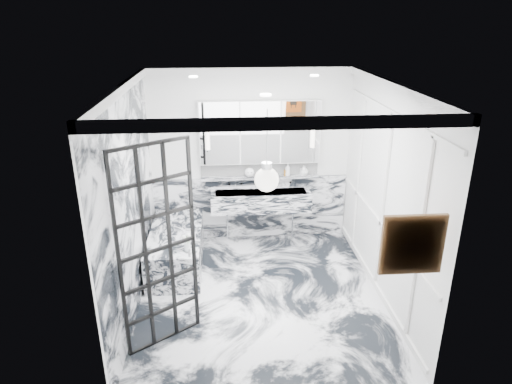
{
  "coord_description": "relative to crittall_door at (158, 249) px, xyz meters",
  "views": [
    {
      "loc": [
        -0.46,
        -5.22,
        3.54
      ],
      "look_at": [
        -0.01,
        0.5,
        1.3
      ],
      "focal_mm": 32.0,
      "sensor_mm": 36.0,
      "label": 1
    }
  ],
  "objects": [
    {
      "name": "subway_tile",
      "position": [
        1.33,
        2.58,
        0.03
      ],
      "size": [
        1.9,
        0.03,
        0.23
      ],
      "primitive_type": "cube",
      "color": "white",
      "rests_on": "wall_back"
    },
    {
      "name": "sconce_left",
      "position": [
        0.51,
        2.43,
        0.61
      ],
      "size": [
        0.07,
        0.07,
        0.4
      ],
      "primitive_type": "cylinder",
      "color": "white",
      "rests_on": "mirror_cabinet"
    },
    {
      "name": "bathtub",
      "position": [
        0.0,
        1.7,
        -0.9
      ],
      "size": [
        0.75,
        1.65,
        0.55
      ],
      "primitive_type": "cube",
      "color": "silver",
      "rests_on": "floor"
    },
    {
      "name": "wall_front",
      "position": [
        1.18,
        -1.0,
        0.23
      ],
      "size": [
        3.6,
        0.0,
        3.6
      ],
      "primitive_type": "plane",
      "rotation": [
        -1.57,
        0.0,
        0.0
      ],
      "color": "white",
      "rests_on": "floor"
    },
    {
      "name": "sconce_right",
      "position": [
        2.15,
        2.43,
        0.61
      ],
      "size": [
        0.07,
        0.07,
        0.4
      ],
      "primitive_type": "cylinder",
      "color": "white",
      "rests_on": "mirror_cabinet"
    },
    {
      "name": "soap_bottle_b",
      "position": [
        2.03,
        2.51,
        0.0
      ],
      "size": [
        0.1,
        0.1,
        0.17
      ],
      "primitive_type": "imported",
      "rotation": [
        0.0,
        0.0,
        0.33
      ],
      "color": "#4C4C51",
      "rests_on": "ledge"
    },
    {
      "name": "marble_clad_back",
      "position": [
        1.18,
        2.58,
        -0.65
      ],
      "size": [
        3.18,
        0.05,
        1.05
      ],
      "primitive_type": "cube",
      "color": "silver",
      "rests_on": "floor"
    },
    {
      "name": "soap_bottle_c",
      "position": [
        2.05,
        2.51,
        -0.0
      ],
      "size": [
        0.13,
        0.13,
        0.17
      ],
      "primitive_type": "imported",
      "rotation": [
        0.0,
        0.0,
        0.01
      ],
      "color": "silver",
      "rests_on": "ledge"
    },
    {
      "name": "soap_bottle_a",
      "position": [
        1.77,
        2.51,
        0.02
      ],
      "size": [
        0.1,
        0.1,
        0.21
      ],
      "primitive_type": "imported",
      "rotation": [
        0.0,
        0.0,
        0.22
      ],
      "color": "#8C5919",
      "rests_on": "ledge"
    },
    {
      "name": "pendant_light",
      "position": [
        1.13,
        -0.38,
        0.9
      ],
      "size": [
        0.23,
        0.23,
        0.23
      ],
      "primitive_type": "sphere",
      "color": "white",
      "rests_on": "ceiling"
    },
    {
      "name": "wall_back",
      "position": [
        1.18,
        2.6,
        0.23
      ],
      "size": [
        3.6,
        0.0,
        3.6
      ],
      "primitive_type": "plane",
      "rotation": [
        1.57,
        0.0,
        0.0
      ],
      "color": "white",
      "rests_on": "floor"
    },
    {
      "name": "ledge",
      "position": [
        1.33,
        2.52,
        -0.1
      ],
      "size": [
        1.9,
        0.14,
        0.04
      ],
      "primitive_type": "cube",
      "color": "silver",
      "rests_on": "wall_back"
    },
    {
      "name": "artwork",
      "position": [
        2.38,
        -0.96,
        0.47
      ],
      "size": [
        0.47,
        0.05,
        0.47
      ],
      "primitive_type": "cube",
      "color": "#BC4013",
      "rests_on": "wall_front"
    },
    {
      "name": "floor",
      "position": [
        1.18,
        0.8,
        -1.17
      ],
      "size": [
        3.6,
        3.6,
        0.0
      ],
      "primitive_type": "plane",
      "color": "silver",
      "rests_on": "ground"
    },
    {
      "name": "flower_vase",
      "position": [
        0.22,
        1.11,
        -0.56
      ],
      "size": [
        0.08,
        0.08,
        0.12
      ],
      "primitive_type": "cylinder",
      "color": "silver",
      "rests_on": "bathtub"
    },
    {
      "name": "panel_molding",
      "position": [
        2.76,
        0.8,
        0.13
      ],
      "size": [
        0.03,
        3.4,
        2.3
      ],
      "primitive_type": "cube",
      "color": "white",
      "rests_on": "floor"
    },
    {
      "name": "wall_right",
      "position": [
        2.78,
        0.8,
        0.23
      ],
      "size": [
        0.0,
        3.6,
        3.6
      ],
      "primitive_type": "plane",
      "rotation": [
        1.57,
        0.0,
        -1.57
      ],
      "color": "white",
      "rests_on": "floor"
    },
    {
      "name": "face_pot",
      "position": [
        1.15,
        2.51,
        -0.01
      ],
      "size": [
        0.16,
        0.16,
        0.16
      ],
      "primitive_type": "sphere",
      "color": "white",
      "rests_on": "ledge"
    },
    {
      "name": "crittall_door",
      "position": [
        0.0,
        0.0,
        0.0
      ],
      "size": [
        0.75,
        0.53,
        2.35
      ],
      "primitive_type": null,
      "rotation": [
        0.0,
        0.0,
        0.6
      ],
      "color": "black",
      "rests_on": "floor"
    },
    {
      "name": "wall_left",
      "position": [
        -0.42,
        0.8,
        0.23
      ],
      "size": [
        0.0,
        3.6,
        3.6
      ],
      "primitive_type": "plane",
      "rotation": [
        1.57,
        0.0,
        1.57
      ],
      "color": "white",
      "rests_on": "floor"
    },
    {
      "name": "amber_bottle",
      "position": [
        1.73,
        2.51,
        -0.03
      ],
      "size": [
        0.04,
        0.04,
        0.1
      ],
      "primitive_type": "cylinder",
      "color": "#8C5919",
      "rests_on": "ledge"
    },
    {
      "name": "trough_sink",
      "position": [
        1.33,
        2.36,
        -0.44
      ],
      "size": [
        1.6,
        0.45,
        0.3
      ],
      "primitive_type": "cube",
      "color": "silver",
      "rests_on": "wall_back"
    },
    {
      "name": "ceiling",
      "position": [
        1.18,
        0.8,
        1.63
      ],
      "size": [
        3.6,
        3.6,
        0.0
      ],
      "primitive_type": "plane",
      "rotation": [
        3.14,
        0.0,
        0.0
      ],
      "color": "white",
      "rests_on": "wall_back"
    },
    {
      "name": "mirror_cabinet",
      "position": [
        1.33,
        2.53,
        0.65
      ],
      "size": [
        1.9,
        0.16,
        1.0
      ],
      "primitive_type": "cube",
      "color": "white",
      "rests_on": "wall_back"
    },
    {
      "name": "marble_clad_left",
      "position": [
        -0.41,
        0.8,
        0.17
      ],
      "size": [
        0.02,
        3.56,
        2.68
      ],
      "primitive_type": "cube",
      "color": "silver",
      "rests_on": "floor"
    }
  ]
}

